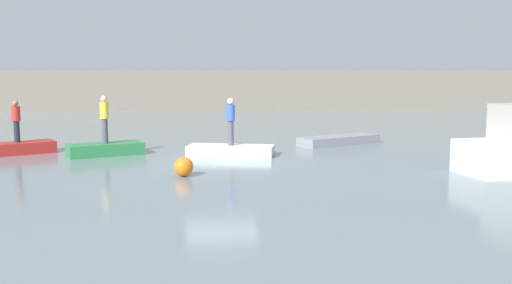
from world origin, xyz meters
TOP-DOWN VIEW (x-y plane):
  - ground_plane at (0.00, 0.00)m, footprint 120.00×120.00m
  - embankment_wall at (0.00, 26.70)m, footprint 80.00×1.20m
  - rowboat_red at (-7.70, 3.14)m, footprint 2.86×2.13m
  - rowboat_green at (-4.28, 2.45)m, footprint 3.00×2.06m
  - rowboat_white at (0.47, 1.89)m, footprint 3.45×1.98m
  - rowboat_grey at (5.39, 4.50)m, footprint 3.92×2.68m
  - person_red_shirt at (-7.70, 3.14)m, footprint 0.32×0.32m
  - person_yellow_shirt at (-4.28, 2.45)m, footprint 0.32×0.32m
  - person_blue_shirt at (0.47, 1.89)m, footprint 0.32×0.32m
  - mooring_buoy at (-1.27, -2.24)m, footprint 0.59×0.59m

SIDE VIEW (x-z plane):
  - ground_plane at x=0.00m, z-range 0.00..0.00m
  - rowboat_white at x=0.47m, z-range 0.00..0.37m
  - rowboat_grey at x=5.39m, z-range 0.00..0.38m
  - rowboat_red at x=-7.70m, z-range 0.00..0.45m
  - rowboat_green at x=-4.28m, z-range 0.00..0.46m
  - mooring_buoy at x=-1.27m, z-range 0.00..0.59m
  - person_red_shirt at x=-7.70m, z-range 0.54..2.16m
  - person_blue_shirt at x=0.47m, z-range 0.49..2.29m
  - person_yellow_shirt at x=-4.28m, z-range 0.57..2.39m
  - embankment_wall at x=0.00m, z-range 0.00..3.17m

